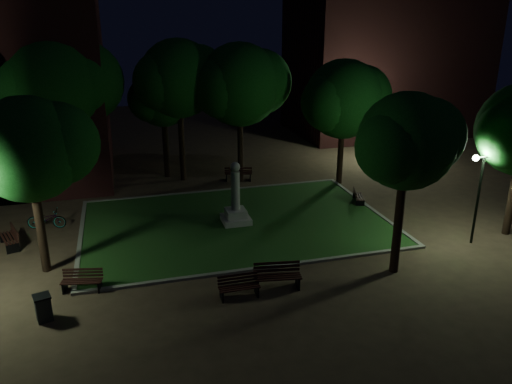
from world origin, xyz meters
TOP-DOWN VIEW (x-y plane):
  - ground at (0.00, 0.00)m, footprint 80.00×80.00m
  - lawn at (0.00, 2.00)m, footprint 15.00×10.00m
  - lawn_kerb at (0.00, 2.00)m, footprint 15.40×10.40m
  - monument at (0.00, 2.00)m, footprint 1.40×1.40m
  - building_far at (18.00, 20.00)m, footprint 16.00×10.00m
  - tree_west at (-8.71, -0.76)m, footprint 5.08×4.14m
  - tree_north_wl at (-2.45, 10.97)m, footprint 4.67×3.82m
  - tree_north_er at (2.05, 8.77)m, footprint 6.22×5.08m
  - tree_ne at (7.99, 6.68)m, footprint 5.88×4.80m
  - tree_se at (5.26, -4.71)m, footprint 4.65×3.80m
  - tree_nw at (-8.49, 9.58)m, footprint 7.20×5.88m
  - tree_far_north at (-1.49, 10.00)m, footprint 5.90×4.81m
  - lamppost_se at (10.12, -3.22)m, footprint 1.18×0.28m
  - lamppost_nw at (-12.14, 10.50)m, footprint 1.18×0.28m
  - lamppost_ne at (12.30, 10.91)m, footprint 1.18×0.28m
  - bench_near_left at (-1.53, -4.91)m, footprint 1.56×0.55m
  - bench_near_right at (0.08, -4.66)m, footprint 1.91×0.91m
  - bench_west_near at (-7.26, -2.83)m, footprint 1.62×0.85m
  - bench_left_side at (-10.62, 2.13)m, footprint 1.11×1.77m
  - bench_right_side at (7.37, 3.03)m, footprint 0.92×1.49m
  - bench_far_side at (1.80, 8.83)m, footprint 1.85×1.02m
  - trash_bin at (-8.46, -4.58)m, footprint 0.70×0.70m
  - bicycle at (-9.27, 3.96)m, footprint 2.00×1.03m

SIDE VIEW (x-z plane):
  - ground at x=0.00m, z-range 0.00..0.00m
  - lawn at x=0.00m, z-range 0.00..0.08m
  - lawn_kerb at x=0.00m, z-range 0.00..0.12m
  - bench_right_side at x=7.37m, z-range -0.02..0.75m
  - bench_west_near at x=-7.26m, z-range -0.02..0.82m
  - bench_near_left at x=-1.53m, z-range -0.02..0.83m
  - bench_left_side at x=-10.62m, z-range -0.03..0.89m
  - bench_far_side at x=1.80m, z-range -0.03..0.93m
  - bench_near_right at x=0.08m, z-range -0.03..0.98m
  - trash_bin at x=-8.46m, z-range 0.01..0.97m
  - bicycle at x=-9.27m, z-range 0.00..1.00m
  - monument at x=0.00m, z-range -0.64..2.56m
  - lamppost_ne at x=12.30m, z-range 0.85..4.94m
  - lamppost_nw at x=-12.14m, z-range 0.85..4.98m
  - lamppost_se at x=10.12m, z-range 0.87..5.18m
  - tree_west at x=-8.71m, z-range 1.57..8.87m
  - tree_north_wl at x=-2.45m, z-range 1.68..8.87m
  - tree_ne at x=7.99m, z-range 1.46..9.20m
  - tree_se at x=5.26m, z-range 1.82..9.28m
  - building_far at x=18.00m, z-range 0.00..12.00m
  - tree_north_er at x=2.05m, z-range 1.79..10.46m
  - tree_nw at x=-8.49m, z-range 1.73..11.07m
  - tree_far_north at x=-1.49m, z-range 2.03..10.90m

